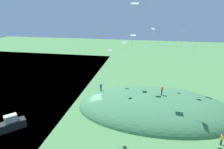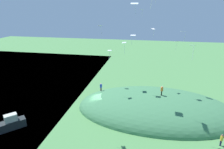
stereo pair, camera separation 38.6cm
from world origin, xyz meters
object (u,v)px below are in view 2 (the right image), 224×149
person_on_hilltop (222,139)px  boat_on_lake (7,125)px  kite_0 (133,36)px  kite_6 (142,10)px  kite_11 (110,52)px  kite_12 (153,30)px  kite_1 (135,35)px  kite_10 (193,47)px  person_with_child (101,86)px  kite_2 (176,42)px  kite_14 (135,4)px  person_walking_path (162,89)px  kite_4 (100,26)px  kite_5 (184,32)px  kite_9 (124,43)px

person_on_hilltop → boat_on_lake: bearing=3.9°
kite_0 → kite_6: 11.30m
kite_11 → kite_12: kite_12 is taller
person_on_hilltop → kite_12: 19.73m
kite_1 → kite_12: 9.48m
kite_10 → kite_12: bearing=116.2°
kite_6 → kite_11: bearing=-110.8°
kite_0 → kite_12: bearing=37.3°
person_with_child → kite_2: (13.31, -0.98, 9.37)m
kite_14 → person_with_child: bearing=144.4°
kite_2 → person_with_child: bearing=175.8°
person_walking_path → kite_4: 16.14m
kite_4 → kite_5: (15.04, -0.18, -0.65)m
kite_9 → kite_10: bearing=-41.3°
kite_11 → kite_5: bearing=20.4°
kite_0 → boat_on_lake: bearing=-149.7°
kite_10 → kite_11: bearing=153.5°
kite_11 → kite_12: size_ratio=1.27×
person_walking_path → kite_6: (-4.65, 11.51, 12.84)m
kite_9 → kite_11: size_ratio=1.04×
kite_0 → kite_2: bearing=6.1°
kite_9 → kite_2: bearing=-3.7°
kite_12 → person_walking_path: bearing=-58.7°
kite_4 → kite_10: kite_4 is taller
kite_11 → kite_14: 8.72m
person_with_child → person_on_hilltop: bearing=170.9°
person_walking_path → person_on_hilltop: (7.85, -7.29, -3.47)m
kite_6 → kite_10: kite_6 is taller
person_walking_path → kite_0: 10.45m
kite_5 → kite_11: kite_5 is taller
boat_on_lake → kite_11: size_ratio=2.49×
kite_5 → kite_6: (-7.82, 7.27, 3.49)m
kite_4 → kite_6: kite_6 is taller
kite_0 → kite_4: (-6.47, 3.46, 1.11)m
kite_9 → kite_10: kite_10 is taller
person_with_child → kite_5: kite_5 is taller
kite_6 → kite_9: 10.98m
person_with_child → kite_12: bearing=-157.3°
kite_0 → kite_1: size_ratio=1.42×
kite_12 → kite_1: bearing=114.5°
boat_on_lake → kite_5: kite_5 is taller
person_walking_path → kite_0: size_ratio=1.04×
kite_11 → kite_14: kite_14 is taller
kite_2 → kite_6: kite_6 is taller
boat_on_lake → kite_9: kite_9 is taller
kite_5 → kite_14: size_ratio=1.07×
kite_1 → kite_14: 15.17m
boat_on_lake → kite_6: (18.88, 21.15, 16.62)m
kite_2 → kite_5: bearing=60.8°
kite_6 → kite_0: bearing=-94.1°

